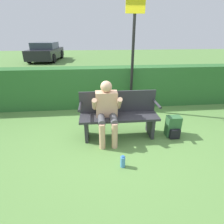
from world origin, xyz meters
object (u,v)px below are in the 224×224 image
Objects in this scene: water_bottle at (123,162)px; parked_car at (46,52)px; signpost at (133,51)px; person_seated at (107,109)px; backpack at (173,127)px; park_bench at (119,114)px.

parked_car is at bearing 108.19° from water_bottle.
signpost is 11.00m from parked_car.
backpack is (1.34, -0.04, -0.44)m from person_seated.
backpack is 1.41m from water_bottle.
park_bench is 0.58× the size of signpost.
water_bottle is at bearing -77.84° from person_seated.
signpost reaches higher than parked_car.
backpack is at bearing -152.24° from parked_car.
backpack is at bearing -67.32° from signpost.
person_seated is 0.43× the size of signpost.
signpost is (0.50, 1.25, 1.09)m from park_bench.
parked_car is (-4.07, 11.22, 0.18)m from park_bench.
person_seated reaches higher than backpack.
backpack is 12.51m from parked_car.
person_seated is at bearing -118.36° from signpost.
signpost is (0.56, 2.23, 1.46)m from water_bottle.
park_bench is 1.04m from water_bottle.
signpost is at bearing 112.68° from backpack.
signpost is (0.74, 1.38, 0.91)m from person_seated.
signpost reaches higher than water_bottle.
signpost reaches higher than person_seated.
parked_car reaches higher than backpack.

